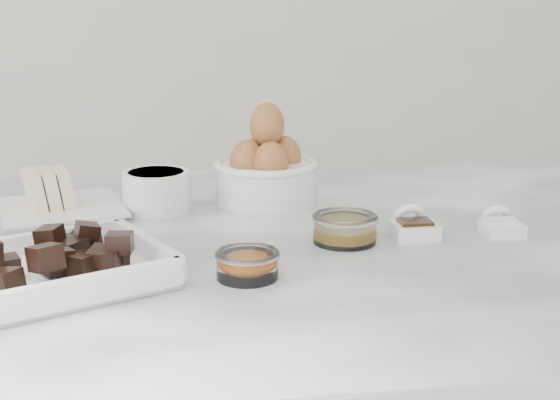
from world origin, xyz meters
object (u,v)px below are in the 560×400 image
(zest_bowl, at_px, (247,263))
(vanilla_spoon, at_px, (413,226))
(butter_plate, at_px, (59,201))
(salt_spoon, at_px, (501,225))
(chocolate_dish, at_px, (47,263))
(honey_bowl, at_px, (345,228))
(sugar_ramekin, at_px, (157,190))
(egg_bowl, at_px, (266,170))

(zest_bowl, distance_m, vanilla_spoon, 0.25)
(butter_plate, relative_size, vanilla_spoon, 2.88)
(salt_spoon, bearing_deg, chocolate_dish, -170.15)
(honey_bowl, xyz_separation_m, salt_spoon, (0.20, -0.00, -0.01))
(butter_plate, xyz_separation_m, sugar_ramekin, (0.13, 0.00, 0.01))
(egg_bowl, distance_m, salt_spoon, 0.34)
(zest_bowl, bearing_deg, egg_bowl, 78.19)
(sugar_ramekin, bearing_deg, butter_plate, -178.65)
(vanilla_spoon, bearing_deg, egg_bowl, 127.88)
(butter_plate, relative_size, honey_bowl, 2.35)
(butter_plate, xyz_separation_m, salt_spoon, (0.56, -0.18, -0.01))
(sugar_ramekin, bearing_deg, vanilla_spoon, -28.96)
(zest_bowl, bearing_deg, honey_bowl, 38.53)
(butter_plate, height_order, egg_bowl, egg_bowl)
(chocolate_dish, height_order, egg_bowl, egg_bowl)
(butter_plate, relative_size, sugar_ramekin, 2.02)
(zest_bowl, bearing_deg, chocolate_dish, 177.23)
(chocolate_dish, height_order, butter_plate, butter_plate)
(butter_plate, xyz_separation_m, egg_bowl, (0.29, 0.03, 0.03))
(zest_bowl, relative_size, salt_spoon, 1.12)
(egg_bowl, xyz_separation_m, salt_spoon, (0.27, -0.21, -0.03))
(chocolate_dish, distance_m, butter_plate, 0.27)
(chocolate_dish, distance_m, vanilla_spoon, 0.44)
(sugar_ramekin, relative_size, vanilla_spoon, 1.42)
(honey_bowl, height_order, vanilla_spoon, vanilla_spoon)
(chocolate_dish, relative_size, salt_spoon, 4.58)
(egg_bowl, height_order, vanilla_spoon, egg_bowl)
(zest_bowl, height_order, salt_spoon, salt_spoon)
(vanilla_spoon, distance_m, salt_spoon, 0.11)
(butter_plate, height_order, vanilla_spoon, butter_plate)
(butter_plate, bearing_deg, sugar_ramekin, 1.35)
(chocolate_dish, relative_size, butter_plate, 1.49)
(sugar_ramekin, height_order, zest_bowl, sugar_ramekin)
(egg_bowl, xyz_separation_m, zest_bowl, (-0.07, -0.31, -0.03))
(chocolate_dish, xyz_separation_m, sugar_ramekin, (0.11, 0.28, 0.01))
(egg_bowl, bearing_deg, honey_bowl, -72.22)
(zest_bowl, xyz_separation_m, salt_spoon, (0.33, 0.10, -0.00))
(chocolate_dish, distance_m, sugar_ramekin, 0.30)
(honey_bowl, distance_m, vanilla_spoon, 0.09)
(honey_bowl, bearing_deg, egg_bowl, 107.78)
(sugar_ramekin, height_order, honey_bowl, sugar_ramekin)
(chocolate_dish, bearing_deg, vanilla_spoon, 13.48)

